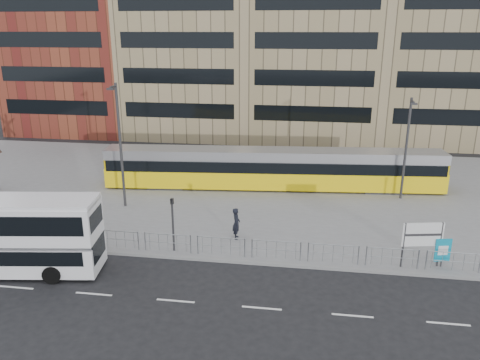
# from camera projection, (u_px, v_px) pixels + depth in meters

# --- Properties ---
(ground) EXTENTS (120.00, 120.00, 0.00)m
(ground) POSITION_uv_depth(u_px,v_px,m) (232.00, 263.00, 25.07)
(ground) COLOR black
(ground) RESTS_ON ground
(plaza) EXTENTS (64.00, 24.00, 0.15)m
(plaza) POSITION_uv_depth(u_px,v_px,m) (257.00, 189.00, 36.33)
(plaza) COLOR slate
(plaza) RESTS_ON ground
(kerb) EXTENTS (64.00, 0.25, 0.17)m
(kerb) POSITION_uv_depth(u_px,v_px,m) (232.00, 261.00, 25.09)
(kerb) COLOR gray
(kerb) RESTS_ON ground
(building_row) EXTENTS (70.40, 18.40, 31.20)m
(building_row) POSITION_uv_depth(u_px,v_px,m) (294.00, 19.00, 53.07)
(building_row) COLOR brown
(building_row) RESTS_ON ground
(pedestrian_barrier) EXTENTS (32.07, 0.07, 1.10)m
(pedestrian_barrier) POSITION_uv_depth(u_px,v_px,m) (271.00, 245.00, 24.96)
(pedestrian_barrier) COLOR #999CA1
(pedestrian_barrier) RESTS_ON plaza
(road_markings) EXTENTS (62.00, 0.12, 0.01)m
(road_markings) POSITION_uv_depth(u_px,v_px,m) (240.00, 306.00, 21.17)
(road_markings) COLOR white
(road_markings) RESTS_ON ground
(tram) EXTENTS (25.88, 4.74, 3.04)m
(tram) POSITION_uv_depth(u_px,v_px,m) (273.00, 169.00, 35.99)
(tram) COLOR yellow
(tram) RESTS_ON plaza
(station_sign) EXTENTS (2.11, 0.49, 2.45)m
(station_sign) POSITION_uv_depth(u_px,v_px,m) (423.00, 237.00, 23.89)
(station_sign) COLOR #2D2D30
(station_sign) RESTS_ON plaza
(ad_panel) EXTENTS (0.83, 0.24, 1.57)m
(ad_panel) POSITION_uv_depth(u_px,v_px,m) (443.00, 251.00, 24.10)
(ad_panel) COLOR #2D2D30
(ad_panel) RESTS_ON plaza
(pedestrian) EXTENTS (0.56, 0.76, 1.89)m
(pedestrian) POSITION_uv_depth(u_px,v_px,m) (236.00, 223.00, 27.37)
(pedestrian) COLOR black
(pedestrian) RESTS_ON plaza
(traffic_light_west) EXTENTS (0.20, 0.23, 3.10)m
(traffic_light_west) POSITION_uv_depth(u_px,v_px,m) (173.00, 218.00, 25.54)
(traffic_light_west) COLOR #2D2D30
(traffic_light_west) RESTS_ON plaza
(lamp_post_west) EXTENTS (0.45, 1.04, 8.49)m
(lamp_post_west) POSITION_uv_depth(u_px,v_px,m) (120.00, 141.00, 31.24)
(lamp_post_west) COLOR #2D2D30
(lamp_post_west) RESTS_ON plaza
(lamp_post_east) EXTENTS (0.45, 1.04, 7.32)m
(lamp_post_east) POSITION_uv_depth(u_px,v_px,m) (407.00, 145.00, 32.85)
(lamp_post_east) COLOR #2D2D30
(lamp_post_east) RESTS_ON plaza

